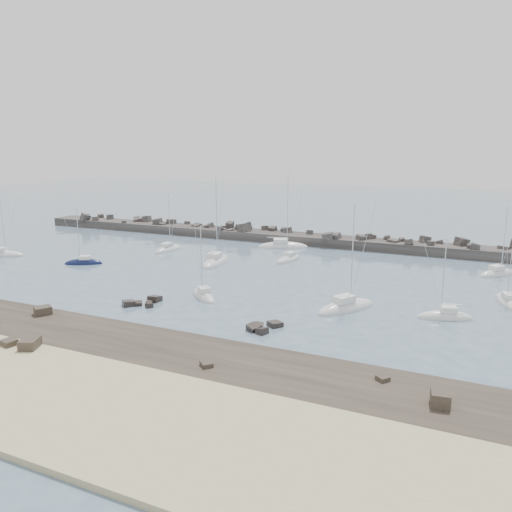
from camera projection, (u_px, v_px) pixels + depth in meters
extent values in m
plane|color=slate|center=(208.00, 289.00, 69.23)|extent=(400.00, 400.00, 0.00)
cube|color=#BFB284|center=(12.00, 388.00, 40.80)|extent=(140.00, 14.00, 1.00)
cube|color=#2D251E|center=(97.00, 345.00, 49.69)|extent=(140.00, 12.00, 0.70)
cube|color=#2D251E|center=(30.00, 344.00, 47.58)|extent=(2.19, 2.39, 1.06)
cube|color=#2D251E|center=(9.00, 343.00, 48.31)|extent=(1.63, 1.45, 0.70)
cube|color=#2D251E|center=(207.00, 364.00, 44.02)|extent=(1.48, 1.46, 0.38)
cube|color=#2D251E|center=(440.00, 399.00, 37.15)|extent=(1.60, 1.75, 1.14)
cube|color=#2D251E|center=(383.00, 378.00, 41.32)|extent=(1.28, 1.27, 0.37)
cube|color=#2D251E|center=(43.00, 310.00, 57.72)|extent=(2.23, 2.32, 0.90)
cube|color=black|center=(129.00, 305.00, 61.99)|extent=(1.95, 2.05, 1.40)
cube|color=black|center=(155.00, 301.00, 63.84)|extent=(1.64, 1.52, 1.48)
cube|color=black|center=(138.00, 304.00, 62.10)|extent=(1.34, 1.33, 0.82)
cube|color=black|center=(149.00, 306.00, 61.33)|extent=(1.21, 1.21, 0.90)
cube|color=black|center=(149.00, 304.00, 62.91)|extent=(1.20, 1.10, 0.98)
cube|color=black|center=(136.00, 304.00, 62.31)|extent=(0.92, 0.93, 0.74)
cube|color=black|center=(253.00, 329.00, 53.54)|extent=(1.70, 1.72, 1.18)
cube|color=black|center=(274.00, 325.00, 55.08)|extent=(1.39, 1.39, 0.72)
cube|color=black|center=(259.00, 326.00, 54.23)|extent=(1.17, 1.09, 0.90)
cube|color=black|center=(262.00, 332.00, 52.70)|extent=(1.43, 1.46, 1.17)
cube|color=black|center=(275.00, 325.00, 54.91)|extent=(1.99, 2.01, 0.84)
cube|color=#2F2C2A|center=(267.00, 239.00, 106.00)|extent=(115.00, 6.00, 3.20)
cube|color=#2F2C2A|center=(431.00, 243.00, 90.97)|extent=(1.35, 1.35, 0.92)
cube|color=#2F2C2A|center=(124.00, 222.00, 118.34)|extent=(1.37, 1.34, 0.76)
cube|color=#2F2C2A|center=(171.00, 222.00, 117.54)|extent=(2.84, 2.88, 1.59)
cube|color=#2F2C2A|center=(285.00, 231.00, 106.61)|extent=(1.74, 1.44, 1.64)
cube|color=#2F2C2A|center=(367.00, 237.00, 97.99)|extent=(2.20, 2.12, 1.92)
cube|color=#2F2C2A|center=(162.00, 226.00, 115.50)|extent=(1.85, 1.57, 1.49)
cube|color=#2F2C2A|center=(246.00, 227.00, 108.27)|extent=(2.74, 2.48, 2.34)
cube|color=#2F2C2A|center=(223.00, 230.00, 108.32)|extent=(1.79, 1.68, 0.96)
cube|color=#2F2C2A|center=(110.00, 218.00, 124.36)|extent=(2.13, 2.16, 1.72)
cube|color=#2F2C2A|center=(223.00, 228.00, 110.39)|extent=(1.44, 1.60, 1.12)
cube|color=#2F2C2A|center=(172.00, 222.00, 117.03)|extent=(2.10, 2.01, 1.78)
cube|color=#2F2C2A|center=(335.00, 237.00, 97.96)|extent=(2.10, 2.16, 1.85)
cube|color=#2F2C2A|center=(361.00, 239.00, 96.60)|extent=(2.47, 2.35, 1.70)
cube|color=#2F2C2A|center=(310.00, 233.00, 102.86)|extent=(1.61, 1.81, 1.52)
cube|color=#2F2C2A|center=(406.00, 241.00, 94.78)|extent=(1.04, 1.20, 0.75)
cube|color=#2F2C2A|center=(158.00, 222.00, 116.10)|extent=(2.28, 2.21, 2.01)
cube|color=#2F2C2A|center=(230.00, 231.00, 107.43)|extent=(1.91, 1.94, 1.17)
cube|color=#2F2C2A|center=(85.00, 218.00, 123.00)|extent=(2.45, 2.60, 2.58)
cube|color=#2F2C2A|center=(471.00, 247.00, 88.50)|extent=(1.54, 1.78, 1.11)
cube|color=#2F2C2A|center=(209.00, 227.00, 111.97)|extent=(2.57, 2.52, 2.39)
cube|color=#2F2C2A|center=(425.00, 240.00, 93.74)|extent=(2.40, 2.51, 2.00)
cube|color=#2F2C2A|center=(475.00, 247.00, 87.57)|extent=(1.80, 1.34, 1.65)
cube|color=#2F2C2A|center=(220.00, 229.00, 107.42)|extent=(1.36, 1.06, 1.15)
cube|color=#2F2C2A|center=(288.00, 231.00, 105.18)|extent=(2.61, 2.46, 1.95)
cube|color=#2F2C2A|center=(244.00, 229.00, 106.09)|extent=(3.08, 2.86, 2.67)
cube|color=#2F2C2A|center=(137.00, 220.00, 120.85)|extent=(2.58, 2.78, 1.98)
cube|color=#2F2C2A|center=(402.00, 241.00, 95.15)|extent=(1.40, 1.52, 1.36)
cube|color=#2F2C2A|center=(504.00, 250.00, 88.07)|extent=(2.46, 2.67, 1.56)
cube|color=#2F2C2A|center=(393.00, 242.00, 94.41)|extent=(2.44, 2.28, 1.21)
cube|color=#2F2C2A|center=(140.00, 220.00, 120.78)|extent=(1.82, 1.88, 1.09)
cube|color=#2F2C2A|center=(187.00, 223.00, 116.55)|extent=(1.16, 1.17, 1.00)
cube|color=#2F2C2A|center=(239.00, 229.00, 108.81)|extent=(2.26, 2.46, 2.34)
cube|color=#2F2C2A|center=(273.00, 230.00, 107.10)|extent=(1.63, 1.84, 1.63)
cube|color=#2F2C2A|center=(387.00, 238.00, 96.78)|extent=(1.47, 1.42, 1.40)
cube|color=#2F2C2A|center=(166.00, 224.00, 116.81)|extent=(1.54, 1.38, 1.08)
cube|color=#2F2C2A|center=(371.00, 237.00, 97.93)|extent=(2.06, 2.13, 1.41)
cube|color=#2F2C2A|center=(197.00, 226.00, 113.48)|extent=(2.24, 2.37, 1.60)
cube|color=#2F2C2A|center=(409.00, 242.00, 91.94)|extent=(1.83, 1.68, 1.57)
cube|color=#2F2C2A|center=(147.00, 219.00, 120.32)|extent=(2.18, 2.42, 1.97)
cube|color=#2F2C2A|center=(96.00, 219.00, 122.67)|extent=(2.23, 2.24, 1.38)
cube|color=#2F2C2A|center=(101.00, 216.00, 126.99)|extent=(1.62, 1.77, 1.44)
cube|color=#2F2C2A|center=(461.00, 243.00, 91.09)|extent=(3.06, 2.85, 2.48)
cube|color=#2F2C2A|center=(328.00, 237.00, 98.04)|extent=(2.48, 2.49, 1.71)
cube|color=#2F2C2A|center=(87.00, 219.00, 126.04)|extent=(1.27, 1.42, 1.21)
cube|color=#2F2C2A|center=(86.00, 216.00, 128.05)|extent=(2.69, 2.65, 1.43)
cube|color=#2F2C2A|center=(439.00, 242.00, 92.91)|extent=(1.42, 1.18, 1.08)
cube|color=#2F2C2A|center=(230.00, 226.00, 110.28)|extent=(1.75, 2.18, 2.12)
cube|color=#2F2C2A|center=(265.00, 229.00, 108.04)|extent=(1.90, 1.98, 1.63)
ellipsoid|color=silver|center=(3.00, 256.00, 90.51)|extent=(7.82, 5.48, 1.98)
cube|color=white|center=(0.00, 249.00, 90.25)|extent=(2.58, 2.31, 0.65)
cylinder|color=silver|center=(3.00, 223.00, 89.26)|extent=(0.11, 0.11, 10.21)
ellipsoid|color=silver|center=(168.00, 250.00, 95.54)|extent=(2.96, 7.67, 1.91)
cube|color=white|center=(167.00, 245.00, 94.99)|extent=(1.69, 2.22, 0.61)
cylinder|color=silver|center=(169.00, 219.00, 94.80)|extent=(0.10, 0.10, 10.13)
cylinder|color=silver|center=(165.00, 242.00, 94.42)|extent=(0.34, 3.00, 0.09)
ellipsoid|color=#0E153A|center=(83.00, 264.00, 84.28)|extent=(6.49, 4.66, 1.77)
cube|color=white|center=(85.00, 258.00, 84.07)|extent=(2.15, 1.95, 0.61)
cylinder|color=silver|center=(78.00, 235.00, 83.19)|extent=(0.10, 0.10, 8.51)
cylinder|color=silver|center=(87.00, 254.00, 83.97)|extent=(2.27, 1.25, 0.09)
ellipsoid|color=silver|center=(216.00, 263.00, 85.13)|extent=(4.55, 10.18, 2.46)
cube|color=white|center=(215.00, 255.00, 84.36)|extent=(2.39, 3.03, 0.77)
cylinder|color=silver|center=(217.00, 217.00, 84.24)|extent=(0.13, 0.13, 13.26)
cylinder|color=silver|center=(213.00, 252.00, 83.56)|extent=(0.73, 3.90, 0.11)
ellipsoid|color=silver|center=(283.00, 247.00, 98.22)|extent=(10.27, 6.79, 2.32)
cube|color=white|center=(281.00, 241.00, 97.94)|extent=(3.33, 2.94, 0.69)
cylinder|color=silver|center=(288.00, 209.00, 96.58)|extent=(0.12, 0.12, 13.33)
cylinder|color=silver|center=(277.00, 237.00, 97.82)|extent=(3.65, 1.69, 0.10)
ellipsoid|color=silver|center=(203.00, 297.00, 65.48)|extent=(6.17, 5.66, 1.82)
cube|color=white|center=(204.00, 290.00, 64.97)|extent=(2.20, 2.14, 0.64)
cylinder|color=silver|center=(201.00, 258.00, 64.85)|extent=(0.11, 0.11, 8.65)
cylinder|color=silver|center=(205.00, 286.00, 64.44)|extent=(2.01, 1.73, 0.09)
ellipsoid|color=silver|center=(289.00, 260.00, 86.99)|extent=(3.34, 7.23, 1.84)
cube|color=white|center=(290.00, 254.00, 87.04)|extent=(1.72, 2.16, 0.61)
cylinder|color=silver|center=(287.00, 230.00, 85.38)|extent=(0.10, 0.10, 9.39)
cylinder|color=silver|center=(291.00, 250.00, 87.31)|extent=(0.57, 2.75, 0.09)
ellipsoid|color=silver|center=(346.00, 309.00, 60.59)|extent=(6.96, 8.82, 2.33)
cube|color=white|center=(344.00, 299.00, 60.06)|extent=(2.79, 3.00, 0.77)
cylinder|color=silver|center=(352.00, 253.00, 59.50)|extent=(0.13, 0.13, 11.78)
cylinder|color=silver|center=(340.00, 294.00, 59.58)|extent=(1.96, 3.01, 0.11)
ellipsoid|color=silver|center=(445.00, 318.00, 57.34)|extent=(6.60, 3.90, 1.82)
cube|color=white|center=(448.00, 309.00, 57.08)|extent=(2.08, 1.78, 0.64)
cylinder|color=silver|center=(444.00, 276.00, 56.32)|extent=(0.11, 0.11, 8.51)
cylinder|color=silver|center=(453.00, 304.00, 56.91)|extent=(2.41, 0.91, 0.09)
ellipsoid|color=silver|center=(508.00, 303.00, 62.83)|extent=(4.15, 7.51, 1.85)
cube|color=white|center=(510.00, 296.00, 62.26)|extent=(1.95, 2.33, 0.60)
cylinder|color=silver|center=(511.00, 259.00, 62.19)|extent=(0.10, 0.10, 9.69)
cylinder|color=silver|center=(512.00, 293.00, 61.65)|extent=(0.89, 2.78, 0.09)
ellipsoid|color=silver|center=(498.00, 275.00, 76.95)|extent=(6.49, 6.85, 1.96)
cube|color=white|center=(497.00, 268.00, 76.56)|extent=(2.43, 2.47, 0.66)
cylinder|color=silver|center=(504.00, 238.00, 75.96)|extent=(0.11, 0.11, 9.73)
cylinder|color=silver|center=(495.00, 264.00, 76.24)|extent=(2.00, 2.20, 0.09)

